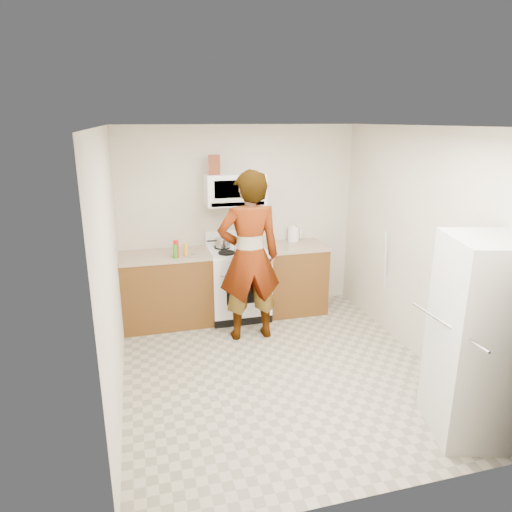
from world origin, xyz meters
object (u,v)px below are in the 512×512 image
object	(u,v)px
microwave	(235,189)
gas_range	(238,282)
fridge	(484,339)
kettle	(293,234)
saucepan	(223,243)
person	(249,257)

from	to	relation	value
microwave	gas_range	bearing A→B (deg)	-90.00
gas_range	fridge	bearing A→B (deg)	-63.67
kettle	saucepan	size ratio (longest dim) A/B	0.96
saucepan	fridge	bearing A→B (deg)	-61.77
gas_range	kettle	bearing A→B (deg)	14.88
gas_range	fridge	world-z (taller)	fridge
kettle	gas_range	bearing A→B (deg)	-157.84
microwave	kettle	bearing A→B (deg)	6.53
kettle	saucepan	world-z (taller)	kettle
microwave	saucepan	size ratio (longest dim) A/B	3.92
saucepan	gas_range	bearing A→B (deg)	-31.22
saucepan	person	bearing A→B (deg)	-76.88
microwave	saucepan	world-z (taller)	microwave
person	kettle	size ratio (longest dim) A/B	10.95
gas_range	microwave	distance (m)	1.22
microwave	kettle	xyz separation A→B (m)	(0.84, 0.10, -0.67)
microwave	fridge	world-z (taller)	microwave
fridge	gas_range	bearing A→B (deg)	132.12
gas_range	fridge	size ratio (longest dim) A/B	0.66
person	kettle	bearing A→B (deg)	-133.50
gas_range	kettle	xyz separation A→B (m)	(0.84, 0.22, 0.54)
person	fridge	world-z (taller)	person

